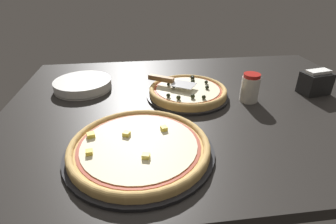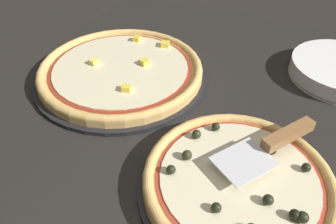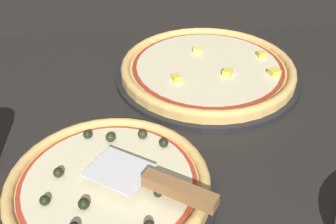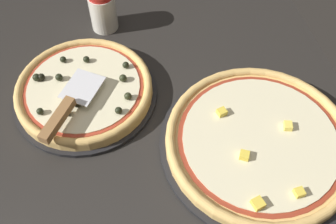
{
  "view_description": "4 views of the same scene",
  "coord_description": "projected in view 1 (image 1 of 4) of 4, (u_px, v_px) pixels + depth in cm",
  "views": [
    {
      "loc": [
        24.95,
        91.78,
        46.57
      ],
      "look_at": [
        14.6,
        12.42,
        3.0
      ],
      "focal_mm": 28.0,
      "sensor_mm": 36.0,
      "label": 1
    },
    {
      "loc": [
        -31.93,
        -9.49,
        46.33
      ],
      "look_at": [
        14.6,
        12.42,
        3.0
      ],
      "focal_mm": 35.0,
      "sensor_mm": 36.0,
      "label": 2
    },
    {
      "loc": [
        10.08,
        -48.87,
        47.62
      ],
      "look_at": [
        14.6,
        12.42,
        3.0
      ],
      "focal_mm": 42.0,
      "sensor_mm": 36.0,
      "label": 3
    },
    {
      "loc": [
        65.0,
        2.52,
        73.22
      ],
      "look_at": [
        14.6,
        12.42,
        3.0
      ],
      "focal_mm": 42.0,
      "sensor_mm": 36.0,
      "label": 4
    }
  ],
  "objects": [
    {
      "name": "napkin_holder",
      "position": [
        315.0,
        82.0,
        1.1
      ],
      "size": [
        12.92,
        9.87,
        10.29
      ],
      "color": "black",
      "rests_on": "ground_plane"
    },
    {
      "name": "pizza_pan_back",
      "position": [
        140.0,
        151.0,
        0.76
      ],
      "size": [
        42.95,
        42.95,
        1.0
      ],
      "primitive_type": "cylinder",
      "color": "black",
      "rests_on": "ground_plane"
    },
    {
      "name": "serving_spatula",
      "position": [
        166.0,
        80.0,
        1.09
      ],
      "size": [
        19.76,
        15.08,
        2.0
      ],
      "color": "silver",
      "rests_on": "pizza_front"
    },
    {
      "name": "pizza_pan_front",
      "position": [
        188.0,
        95.0,
        1.09
      ],
      "size": [
        33.89,
        33.89,
        1.0
      ],
      "primitive_type": "cylinder",
      "color": "black",
      "rests_on": "ground_plane"
    },
    {
      "name": "pizza_back",
      "position": [
        139.0,
        146.0,
        0.75
      ],
      "size": [
        40.37,
        40.37,
        3.3
      ],
      "color": "#DBAD60",
      "rests_on": "pizza_pan_back"
    },
    {
      "name": "plate_stack",
      "position": [
        83.0,
        84.0,
        1.15
      ],
      "size": [
        24.7,
        24.7,
        4.2
      ],
      "color": "white",
      "rests_on": "ground_plane"
    },
    {
      "name": "pizza_front",
      "position": [
        188.0,
        91.0,
        1.08
      ],
      "size": [
        31.86,
        31.86,
        4.37
      ],
      "color": "#DBAD60",
      "rests_on": "pizza_pan_front"
    },
    {
      "name": "ground_plane",
      "position": [
        200.0,
        106.0,
        1.06
      ],
      "size": [
        151.9,
        112.57,
        3.6
      ],
      "primitive_type": "cube",
      "color": "black"
    },
    {
      "name": "parmesan_shaker",
      "position": [
        250.0,
        88.0,
        1.03
      ],
      "size": [
        7.09,
        7.09,
        11.45
      ],
      "color": "silver",
      "rests_on": "ground_plane"
    }
  ]
}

